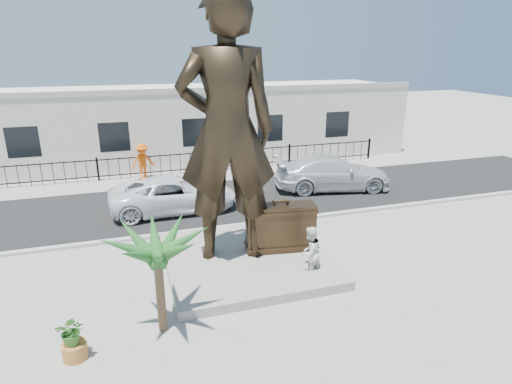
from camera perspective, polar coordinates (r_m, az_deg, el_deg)
The scene contains 16 objects.
ground at distance 13.35m, azimuth 2.62°, elevation -12.07°, with size 100.00×100.00×0.00m, color #9E9991.
street at distance 20.35m, azimuth -5.05°, elevation -0.94°, with size 40.00×7.00×0.01m, color black.
curb at distance 17.16m, azimuth -2.50°, elevation -4.53°, with size 40.00×0.25×0.12m, color #A5A399.
far_sidewalk at distance 24.09m, azimuth -7.12°, elevation 2.13°, with size 40.00×2.50×0.02m, color #9E9991.
plinth at distance 14.39m, azimuth -1.32°, elevation -8.95°, with size 5.20×5.20×0.30m, color gray.
fence at distance 24.69m, azimuth -7.52°, elevation 3.94°, with size 22.00×0.10×1.20m, color black.
building at distance 28.42m, azimuth -9.18°, elevation 9.11°, with size 28.00×7.00×4.40m, color silver.
statue at distance 13.13m, azimuth -3.91°, elevation 8.09°, with size 3.00×1.97×8.24m, color black.
suitcase at distance 14.40m, azimuth 3.28°, elevation -4.72°, with size 2.29×0.73×1.61m, color #2F2114.
tourist at distance 13.41m, azimuth 7.17°, elevation -7.98°, with size 0.81×0.63×1.67m, color silver.
car_white at distance 18.96m, azimuth -10.94°, elevation -0.28°, with size 2.51×5.44×1.51m, color white.
car_silver at distance 21.84m, azimuth 10.15°, elevation 2.52°, with size 2.34×5.76×1.67m, color silver.
worker at distance 23.88m, azimuth -14.86°, elevation 3.95°, with size 1.26×0.73×1.96m, color #E4570C.
palm_tree at distance 11.71m, azimuth -12.25°, elevation -17.44°, with size 1.80×1.80×3.20m, color #1D501D, non-canonical shape.
planter at distance 11.31m, azimuth -23.00°, elevation -18.90°, with size 0.56×0.56×0.40m, color #AE672E.
shrub at distance 10.99m, azimuth -23.38°, elevation -16.61°, with size 0.63×0.54×0.70m, color #2F6320.
Camera 1 is at (-3.99, -10.76, 6.83)m, focal length 30.00 mm.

